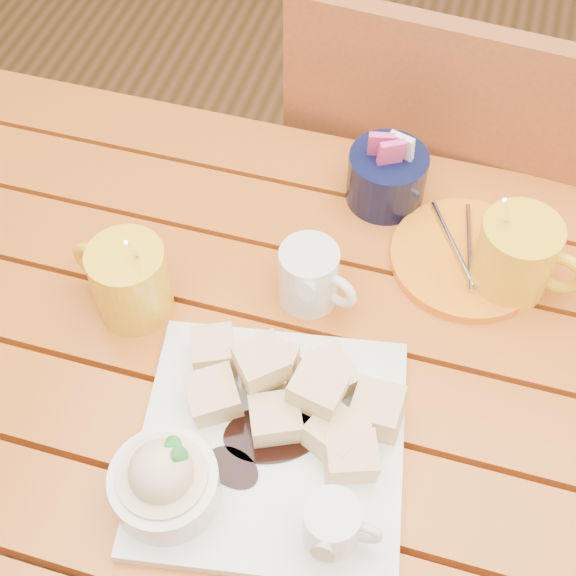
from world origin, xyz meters
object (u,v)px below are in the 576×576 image
(coffee_mug_right, at_px, (518,256))
(coffee_mug_left, at_px, (128,279))
(dessert_plate, at_px, (252,446))
(chair_far, at_px, (431,191))
(table, at_px, (288,411))
(orange_saucer, at_px, (468,259))

(coffee_mug_right, bearing_deg, coffee_mug_left, -148.74)
(dessert_plate, bearing_deg, coffee_mug_right, 53.05)
(chair_far, bearing_deg, table, 83.32)
(chair_far, bearing_deg, dessert_plate, 84.87)
(coffee_mug_right, distance_m, orange_saucer, 0.08)
(table, distance_m, coffee_mug_right, 0.35)
(dessert_plate, bearing_deg, chair_far, 80.53)
(orange_saucer, bearing_deg, chair_far, 102.76)
(chair_far, bearing_deg, orange_saucer, 107.11)
(table, relative_size, orange_saucer, 6.12)
(table, xyz_separation_m, coffee_mug_right, (0.23, 0.20, 0.16))
(coffee_mug_right, bearing_deg, table, -128.73)
(coffee_mug_left, height_order, orange_saucer, coffee_mug_left)
(dessert_plate, height_order, coffee_mug_left, coffee_mug_left)
(table, bearing_deg, coffee_mug_right, 40.20)
(coffee_mug_left, relative_size, chair_far, 0.16)
(dessert_plate, xyz_separation_m, coffee_mug_right, (0.24, 0.32, 0.02))
(dessert_plate, relative_size, chair_far, 0.34)
(coffee_mug_right, distance_m, chair_far, 0.46)
(dessert_plate, relative_size, orange_saucer, 1.66)
(coffee_mug_right, bearing_deg, orange_saucer, 170.68)
(coffee_mug_right, bearing_deg, dessert_plate, -115.89)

